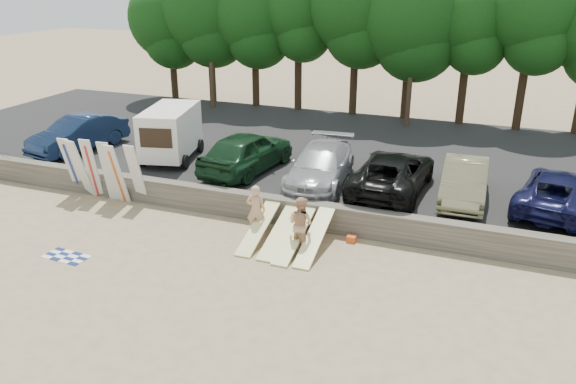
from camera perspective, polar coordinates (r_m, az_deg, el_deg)
name	(u,v)px	position (r m, az deg, el deg)	size (l,w,h in m)	color
ground	(258,261)	(18.20, -3.11, -7.01)	(120.00, 120.00, 0.00)	tan
seawall	(290,212)	(20.47, 0.23, -2.01)	(44.00, 0.50, 1.00)	#6B6356
parking_lot	(345,156)	(27.23, 5.80, 3.65)	(44.00, 14.50, 0.70)	#282828
treeline	(356,12)	(33.21, 6.96, 17.69)	(32.30, 6.18, 9.10)	#382616
utility_poles	(414,37)	(31.07, 12.64, 15.10)	(25.80, 0.26, 9.00)	#473321
box_trailer	(171,131)	(25.70, -11.85, 6.08)	(2.75, 4.01, 2.35)	white
car_0	(78,134)	(28.39, -20.52, 5.57)	(1.70, 4.89, 1.61)	#111F3C
car_1	(247,151)	(23.79, -4.21, 4.14)	(2.08, 5.16, 1.76)	black
car_2	(320,166)	(22.37, 3.30, 2.69)	(2.13, 5.24, 1.52)	#9B9CA0
car_3	(392,172)	(21.95, 10.56, 1.98)	(2.53, 5.49, 1.53)	black
car_4	(464,181)	(21.75, 17.47, 1.07)	(1.57, 4.50, 1.48)	olive
car_5	(559,191)	(22.05, 25.79, 0.06)	(2.38, 5.15, 1.43)	#0E0F33
surfboard_upright_0	(72,166)	(24.57, -21.09, 2.50)	(0.50, 0.06, 2.60)	silver
surfboard_upright_1	(81,168)	(24.12, -20.31, 2.26)	(0.50, 0.06, 2.60)	silver
surfboard_upright_2	(92,168)	(23.90, -19.32, 2.27)	(0.50, 0.06, 2.60)	silver
surfboard_upright_3	(109,171)	(23.33, -17.74, 2.00)	(0.50, 0.06, 2.60)	silver
surfboard_upright_4	(117,174)	(22.97, -16.99, 1.75)	(0.50, 0.06, 2.60)	silver
surfboard_upright_5	(136,175)	(22.68, -15.15, 1.71)	(0.50, 0.06, 2.60)	silver
surfboard_low_0	(259,227)	(19.38, -2.95, -3.55)	(0.56, 3.00, 0.07)	#F9F39D
surfboard_low_1	(280,231)	(19.10, -0.81, -4.01)	(0.56, 3.00, 0.07)	#F9F39D
surfboard_low_2	(294,235)	(18.82, 0.65, -4.41)	(0.56, 3.00, 0.07)	#F9F39D
surfboard_low_3	(315,237)	(18.64, 2.74, -4.55)	(0.56, 3.00, 0.07)	#F9F39D
beachgoer_a	(256,210)	(19.57, -3.28, -1.85)	(0.67, 0.44, 1.85)	tan
beachgoer_b	(300,224)	(18.51, 1.28, -3.22)	(0.91, 0.71, 1.87)	tan
cooler	(259,224)	(20.32, -2.94, -3.29)	(0.38, 0.30, 0.32)	#279052
gear_bag	(351,239)	(19.46, 6.46, -4.75)	(0.30, 0.25, 0.22)	#EF511C
beach_towel	(66,256)	(19.81, -21.59, -6.10)	(1.50, 1.50, 0.00)	white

